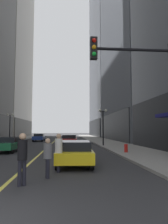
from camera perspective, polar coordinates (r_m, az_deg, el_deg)
name	(u,v)px	position (r m, az deg, el deg)	size (l,w,h in m)	color
ground_plane	(55,141)	(39.36, -7.85, -7.68)	(200.00, 200.00, 0.00)	#2D2D30
sidewalk_left	(9,140)	(40.65, -19.64, -7.25)	(4.50, 78.00, 0.15)	gray
sidewalk_right	(99,140)	(39.77, 4.21, -7.57)	(4.50, 78.00, 0.15)	gray
lane_centre_stripe	(55,141)	(39.36, -7.85, -7.67)	(0.16, 70.00, 0.01)	#E5D64C
building_left_far	(7,23)	(74.64, -20.24, 21.61)	(12.59, 26.00, 69.98)	#B7AD99
building_right_far	(117,20)	(75.17, 9.06, 23.35)	(15.76, 26.00, 75.05)	#4C515B
car_yellow	(75,152)	(11.92, -2.49, -10.72)	(2.07, 4.66, 1.32)	yellow
car_green	(9,144)	(20.13, -19.63, -8.07)	(1.97, 4.62, 1.32)	#196038
car_red	(69,139)	(27.79, -3.99, -7.39)	(2.13, 4.68, 1.32)	#B21919
car_blue	(39,137)	(37.61, -12.08, -6.65)	(1.78, 4.61, 1.32)	navy
pedestrian_in_black_coat	(22,155)	(7.79, -16.36, -11.04)	(0.46, 0.46, 1.82)	black
pedestrian_in_grey_suit	(48,155)	(8.83, -9.81, -11.38)	(0.41, 0.41, 1.59)	black
pedestrian_in_white_shirt	(59,149)	(9.98, -6.88, -10.02)	(0.38, 0.38, 1.76)	black
traffic_light_near_right	(147,85)	(8.94, 16.59, 7.02)	(3.43, 0.35, 5.65)	black
street_lamp_left_far	(10,121)	(33.58, -19.42, -2.37)	(1.06, 0.36, 4.43)	black
street_lamp_right_mid	(103,119)	(24.92, 5.18, -1.84)	(1.06, 0.36, 4.43)	black
fire_hydrant_right	(126,149)	(17.48, 11.31, -9.83)	(0.28, 0.28, 0.80)	red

